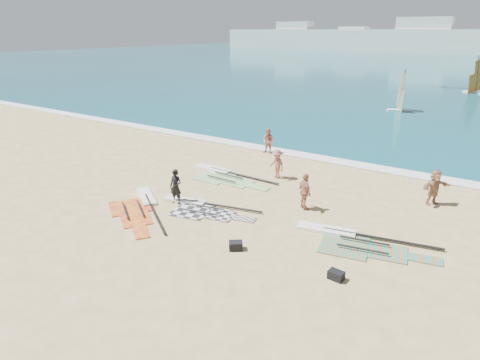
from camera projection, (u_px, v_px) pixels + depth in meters
The scene contains 17 objects.
ground at pixel (215, 242), 15.52m from camera, with size 300.00×300.00×0.00m, color #DBB880.
sea at pixel (480, 58), 118.90m from camera, with size 300.00×240.00×0.06m, color #0D4A5C.
surf_line at pixel (332, 161), 25.15m from camera, with size 300.00×1.20×0.04m, color white.
far_town at pixel (435, 40), 139.50m from camera, with size 160.00×8.00×12.00m.
rig_grey at pixel (199, 207), 18.43m from camera, with size 5.01×2.48×0.19m.
rig_green at pixel (223, 175), 22.52m from camera, with size 5.63×2.28×0.20m.
rig_orange at pixel (352, 240), 15.54m from camera, with size 5.62×2.70×0.20m.
rig_red at pixel (141, 206), 18.52m from camera, with size 4.65×4.19×0.20m.
gear_bag_near at pixel (236, 246), 14.92m from camera, with size 0.50×0.36×0.32m, color black.
gear_bag_far at pixel (336, 275), 13.14m from camera, with size 0.49×0.35×0.30m, color black.
person_wetsuit at pixel (176, 187), 18.71m from camera, with size 0.61×0.40×1.66m, color black.
beachgoer_left at pixel (268, 141), 26.37m from camera, with size 0.81×0.63×1.66m, color #BB6E5D.
beachgoer_mid at pixel (277, 164), 21.92m from camera, with size 1.05×0.60×1.63m, color #9B554A.
beachgoer_back at pixel (305, 192), 18.06m from camera, with size 1.01×0.42×1.72m, color tan.
beachgoer_right at pixel (434, 187), 18.59m from camera, with size 1.58×0.50×1.70m, color #9D7055.
windsurfer_left at pixel (401, 99), 40.19m from camera, with size 2.34×2.54×4.18m.
windsurfer_centre at pixel (476, 82), 51.62m from camera, with size 2.68×2.88×4.80m.
Camera 1 is at (8.31, -10.93, 7.68)m, focal length 30.00 mm.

